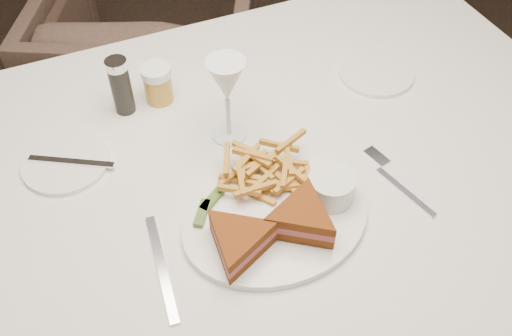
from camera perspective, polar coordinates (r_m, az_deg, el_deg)
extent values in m
plane|color=black|center=(1.73, 2.12, -13.79)|extent=(5.00, 5.00, 0.00)
cube|color=silver|center=(1.35, -0.58, -10.58)|extent=(1.54, 1.13, 0.75)
imported|color=#4A372E|center=(2.00, -10.12, 11.02)|extent=(0.83, 0.81, 0.68)
ellipsoid|color=white|center=(0.96, 1.95, -5.31)|extent=(0.35, 0.29, 0.01)
cube|color=silver|center=(0.93, -9.41, -9.76)|extent=(0.02, 0.21, 0.00)
cylinder|color=white|center=(1.11, -18.50, 0.57)|extent=(0.16, 0.16, 0.01)
cylinder|color=white|center=(1.27, 11.91, 9.29)|extent=(0.16, 0.16, 0.01)
cylinder|color=black|center=(1.15, -13.36, 7.97)|extent=(0.04, 0.04, 0.12)
cylinder|color=#BA892C|center=(1.17, -9.80, 8.27)|extent=(0.06, 0.06, 0.08)
cube|color=#3F6021|center=(0.97, -4.43, -3.20)|extent=(0.05, 0.05, 0.01)
cube|color=#3F6021|center=(0.96, -5.42, -4.52)|extent=(0.04, 0.06, 0.01)
cylinder|color=white|center=(0.97, 7.52, -1.93)|extent=(0.08, 0.08, 0.05)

